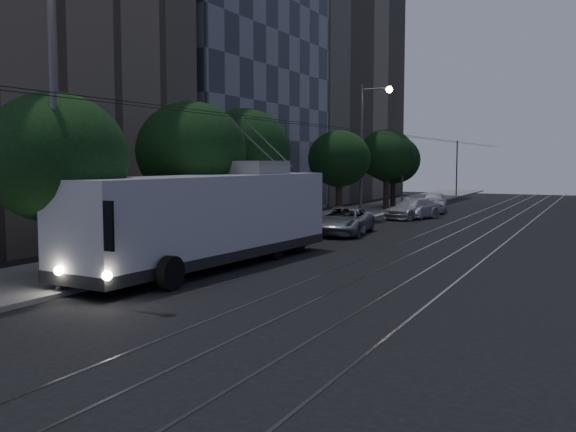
% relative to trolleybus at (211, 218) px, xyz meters
% --- Properties ---
extents(ground, '(120.00, 120.00, 0.00)m').
position_rel_trolleybus_xyz_m(ground, '(4.10, -1.34, -1.81)').
color(ground, black).
rests_on(ground, ground).
extents(sidewalk, '(5.00, 90.00, 0.15)m').
position_rel_trolleybus_xyz_m(sidewalk, '(-3.40, 18.66, -1.74)').
color(sidewalk, slate).
rests_on(sidewalk, ground).
extents(tram_rails, '(4.52, 90.00, 0.02)m').
position_rel_trolleybus_xyz_m(tram_rails, '(6.60, 18.66, -1.80)').
color(tram_rails, '#94939B').
rests_on(tram_rails, ground).
extents(overhead_wires, '(2.23, 90.00, 6.00)m').
position_rel_trolleybus_xyz_m(overhead_wires, '(-0.87, 18.66, 1.66)').
color(overhead_wires, black).
rests_on(overhead_wires, ground).
extents(building_glass_mid, '(14.40, 18.40, 26.80)m').
position_rel_trolleybus_xyz_m(building_glass_mid, '(-14.90, 20.66, 11.61)').
color(building_glass_mid, '#393D49').
rests_on(building_glass_mid, ground).
extents(building_tan_far, '(14.40, 22.40, 34.80)m').
position_rel_trolleybus_xyz_m(building_tan_far, '(-14.90, 40.66, 15.61)').
color(building_tan_far, gray).
rests_on(building_tan_far, ground).
extents(trolleybus, '(3.72, 13.23, 5.63)m').
position_rel_trolleybus_xyz_m(trolleybus, '(0.00, 0.00, 0.00)').
color(trolleybus, silver).
rests_on(trolleybus, ground).
extents(pickup_silver, '(3.06, 5.54, 1.47)m').
position_rel_trolleybus_xyz_m(pickup_silver, '(0.57, 11.88, -1.08)').
color(pickup_silver, '#939699').
rests_on(pickup_silver, ground).
extents(car_white_a, '(2.92, 4.20, 1.33)m').
position_rel_trolleybus_xyz_m(car_white_a, '(0.43, 13.20, -1.15)').
color(car_white_a, white).
rests_on(car_white_a, ground).
extents(car_white_b, '(3.41, 5.10, 1.37)m').
position_rel_trolleybus_xyz_m(car_white_b, '(1.40, 22.35, -1.13)').
color(car_white_b, '#B7B7BB').
rests_on(car_white_b, ground).
extents(car_white_c, '(1.62, 4.11, 1.33)m').
position_rel_trolleybus_xyz_m(car_white_c, '(1.40, 23.16, -1.15)').
color(car_white_c, silver).
rests_on(car_white_c, ground).
extents(car_white_d, '(2.66, 4.87, 1.57)m').
position_rel_trolleybus_xyz_m(car_white_d, '(1.40, 28.16, -1.03)').
color(car_white_d, silver).
rests_on(car_white_d, ground).
extents(tree_0, '(4.54, 4.54, 6.08)m').
position_rel_trolleybus_xyz_m(tree_0, '(-2.40, -5.15, 2.21)').
color(tree_0, black).
rests_on(tree_0, ground).
extents(tree_1, '(4.56, 4.56, 6.38)m').
position_rel_trolleybus_xyz_m(tree_1, '(-2.40, 2.19, 2.50)').
color(tree_1, black).
rests_on(tree_1, ground).
extents(tree_2, '(4.47, 4.47, 6.41)m').
position_rel_trolleybus_xyz_m(tree_2, '(-2.48, 6.66, 2.57)').
color(tree_2, black).
rests_on(tree_2, ground).
extents(tree_3, '(4.07, 4.07, 5.89)m').
position_rel_trolleybus_xyz_m(tree_3, '(-2.55, 18.93, 2.22)').
color(tree_3, black).
rests_on(tree_3, ground).
extents(tree_4, '(4.39, 4.39, 6.34)m').
position_rel_trolleybus_xyz_m(tree_4, '(-2.40, 28.38, 2.53)').
color(tree_4, black).
rests_on(tree_4, ground).
extents(tree_5, '(4.43, 4.43, 5.99)m').
position_rel_trolleybus_xyz_m(tree_5, '(-2.90, 31.82, 2.17)').
color(tree_5, black).
rests_on(tree_5, ground).
extents(streetlamp_near, '(2.47, 0.44, 10.22)m').
position_rel_trolleybus_xyz_m(streetlamp_near, '(-0.86, -6.22, 4.33)').
color(streetlamp_near, '#5F5F62').
rests_on(streetlamp_near, ground).
extents(streetlamp_far, '(2.20, 0.44, 8.96)m').
position_rel_trolleybus_xyz_m(streetlamp_far, '(-1.30, 20.73, 3.65)').
color(streetlamp_far, '#5F5F62').
rests_on(streetlamp_far, ground).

